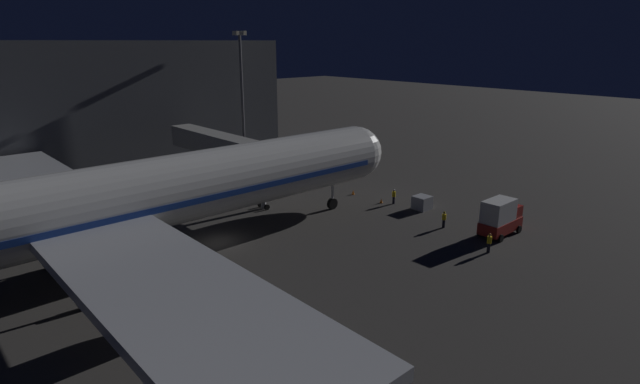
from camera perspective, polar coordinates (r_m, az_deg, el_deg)
ground_plane at (r=46.44m, az=-11.63°, el=-5.70°), size 320.00×320.00×0.00m
airliner_at_gate at (r=40.15m, az=-28.05°, el=-2.45°), size 54.61×68.25×18.91m
jet_bridge at (r=58.44m, az=-10.18°, el=4.93°), size 20.90×3.40×7.27m
apron_floodlight_mast at (r=75.55m, az=-8.89°, el=11.60°), size 2.90×0.50×18.88m
cargo_truck_aft at (r=49.76m, az=19.87°, el=-2.66°), size 2.36×4.80×3.50m
baggage_container_near_belt at (r=55.34m, az=11.54°, el=-1.19°), size 1.67×1.74×1.45m
ground_crew_by_belt_loader at (r=45.51m, az=18.70°, el=-5.42°), size 0.40×0.40×1.78m
ground_crew_marshaller_fwd at (r=50.24m, az=13.94°, el=-2.98°), size 0.40×0.40×1.68m
ground_crew_under_port_wing at (r=56.49m, az=8.40°, el=-0.43°), size 0.40×0.40×1.70m
traffic_cone_nose_port at (r=56.75m, az=6.98°, el=-0.99°), size 0.36×0.36×0.55m
traffic_cone_nose_starboard at (r=59.58m, az=3.80°, el=-0.03°), size 0.36×0.36×0.55m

